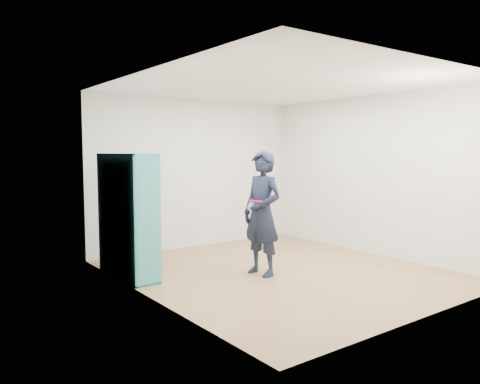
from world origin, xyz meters
TOP-DOWN VIEW (x-y plane):
  - floor at (0.00, 0.00)m, footprint 4.50×4.50m
  - ceiling at (0.00, 0.00)m, footprint 4.50×4.50m
  - wall_left at (-2.00, 0.00)m, footprint 0.02×4.50m
  - wall_right at (2.00, 0.00)m, footprint 0.02×4.50m
  - wall_back at (0.00, 2.25)m, footprint 4.00×0.02m
  - wall_front at (0.00, -2.25)m, footprint 4.00×0.02m
  - bookshelf at (-1.84, 1.05)m, footprint 0.36×1.25m
  - person at (-0.31, 0.04)m, footprint 0.48×0.67m
  - smartphone at (-0.46, 0.09)m, footprint 0.06×0.11m

SIDE VIEW (x-z plane):
  - floor at x=0.00m, z-range 0.00..0.00m
  - bookshelf at x=-1.84m, z-range -0.03..1.64m
  - person at x=-0.31m, z-range 0.00..1.70m
  - smartphone at x=-0.46m, z-range 0.89..1.04m
  - wall_left at x=-2.00m, z-range 0.00..2.60m
  - wall_right at x=2.00m, z-range 0.00..2.60m
  - wall_back at x=0.00m, z-range 0.00..2.60m
  - wall_front at x=0.00m, z-range 0.00..2.60m
  - ceiling at x=0.00m, z-range 2.60..2.60m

